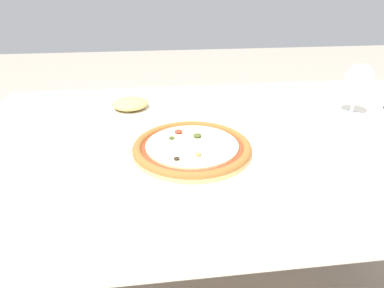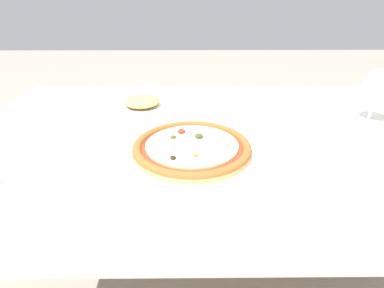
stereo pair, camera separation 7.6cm
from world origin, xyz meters
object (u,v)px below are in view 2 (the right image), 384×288
Objects in this scene: wine_glass_far_left at (378,84)px; side_plate at (142,104)px; dining_table at (236,162)px; pizza_plate at (192,149)px.

wine_glass_far_left is 0.80× the size of side_plate.
wine_glass_far_left is (0.40, 0.10, 0.20)m from dining_table.
pizza_plate is at bearing -62.85° from side_plate.
side_plate is at bearing 170.57° from wine_glass_far_left.
dining_table is 9.30× the size of wine_glass_far_left.
pizza_plate is 1.59× the size of side_plate.
dining_table is 7.45× the size of side_plate.
pizza_plate reaches higher than dining_table.
side_plate is (-0.16, 0.32, -0.00)m from pizza_plate.
dining_table is 4.70× the size of pizza_plate.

